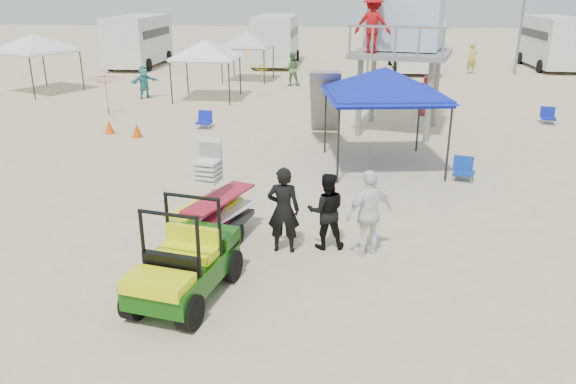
# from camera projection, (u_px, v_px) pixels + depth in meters

# --- Properties ---
(ground) EXTENTS (140.00, 140.00, 0.00)m
(ground) POSITION_uv_depth(u_px,v_px,m) (238.00, 336.00, 8.70)
(ground) COLOR beige
(ground) RESTS_ON ground
(utility_cart) EXTENTS (1.58, 2.46, 1.73)m
(utility_cart) POSITION_uv_depth(u_px,v_px,m) (182.00, 257.00, 9.47)
(utility_cart) COLOR #11490B
(utility_cart) RESTS_ON ground
(surf_trailer) EXTENTS (1.51, 2.28, 1.98)m
(surf_trailer) POSITION_uv_depth(u_px,v_px,m) (213.00, 206.00, 11.65)
(surf_trailer) COLOR black
(surf_trailer) RESTS_ON ground
(man_left) EXTENTS (0.66, 0.44, 1.79)m
(man_left) POSITION_uv_depth(u_px,v_px,m) (283.00, 210.00, 11.21)
(man_left) COLOR black
(man_left) RESTS_ON ground
(man_mid) EXTENTS (0.86, 0.71, 1.61)m
(man_mid) POSITION_uv_depth(u_px,v_px,m) (326.00, 211.00, 11.40)
(man_mid) COLOR black
(man_mid) RESTS_ON ground
(man_right) EXTENTS (1.11, 0.93, 1.78)m
(man_right) POSITION_uv_depth(u_px,v_px,m) (369.00, 213.00, 11.06)
(man_right) COLOR white
(man_right) RESTS_ON ground
(lifeguard_tower) EXTENTS (3.99, 3.99, 5.27)m
(lifeguard_tower) POSITION_uv_depth(u_px,v_px,m) (401.00, 21.00, 19.79)
(lifeguard_tower) COLOR gray
(lifeguard_tower) RESTS_ON ground
(canopy_blue) EXTENTS (3.61, 3.61, 3.34)m
(canopy_blue) POSITION_uv_depth(u_px,v_px,m) (385.00, 72.00, 15.97)
(canopy_blue) COLOR black
(canopy_blue) RESTS_ON ground
(canopy_white_a) EXTENTS (2.87, 2.87, 3.16)m
(canopy_white_a) POSITION_uv_depth(u_px,v_px,m) (205.00, 43.00, 25.94)
(canopy_white_a) COLOR black
(canopy_white_a) RESTS_ON ground
(canopy_white_b) EXTENTS (4.10, 4.10, 3.26)m
(canopy_white_b) POSITION_uv_depth(u_px,v_px,m) (33.00, 37.00, 27.70)
(canopy_white_b) COLOR black
(canopy_white_b) RESTS_ON ground
(canopy_white_c) EXTENTS (2.78, 2.78, 3.12)m
(canopy_white_c) POSITION_uv_depth(u_px,v_px,m) (248.00, 34.00, 31.22)
(canopy_white_c) COLOR black
(canopy_white_c) RESTS_ON ground
(umbrella_a) EXTENTS (2.15, 2.18, 1.71)m
(umbrella_a) POSITION_uv_depth(u_px,v_px,m) (107.00, 95.00, 23.25)
(umbrella_a) COLOR red
(umbrella_a) RESTS_ON ground
(umbrella_b) EXTENTS (2.41, 2.43, 1.61)m
(umbrella_b) POSITION_uv_depth(u_px,v_px,m) (262.00, 80.00, 27.23)
(umbrella_b) COLOR #FBFA16
(umbrella_b) RESTS_ON ground
(cone_near) EXTENTS (0.34, 0.34, 0.50)m
(cone_near) POSITION_uv_depth(u_px,v_px,m) (109.00, 127.00, 20.54)
(cone_near) COLOR #FF4D08
(cone_near) RESTS_ON ground
(cone_far) EXTENTS (0.34, 0.34, 0.50)m
(cone_far) POSITION_uv_depth(u_px,v_px,m) (137.00, 130.00, 20.05)
(cone_far) COLOR #E14D07
(cone_far) RESTS_ON ground
(beach_chair_a) EXTENTS (0.57, 0.61, 0.64)m
(beach_chair_a) POSITION_uv_depth(u_px,v_px,m) (205.00, 119.00, 21.38)
(beach_chair_a) COLOR #101CB4
(beach_chair_a) RESTS_ON ground
(beach_chair_b) EXTENTS (0.67, 0.73, 0.64)m
(beach_chair_b) POSITION_uv_depth(u_px,v_px,m) (464.00, 168.00, 15.65)
(beach_chair_b) COLOR #0D3793
(beach_chair_b) RESTS_ON ground
(beach_chair_c) EXTENTS (0.67, 0.73, 0.64)m
(beach_chair_c) POSITION_uv_depth(u_px,v_px,m) (548.00, 116.00, 22.03)
(beach_chair_c) COLOR #0D1B93
(beach_chair_c) RESTS_ON ground
(rv_far_left) EXTENTS (2.64, 6.80, 3.25)m
(rv_far_left) POSITION_uv_depth(u_px,v_px,m) (139.00, 39.00, 37.16)
(rv_far_left) COLOR silver
(rv_far_left) RESTS_ON ground
(rv_mid_left) EXTENTS (2.65, 6.50, 3.25)m
(rv_mid_left) POSITION_uv_depth(u_px,v_px,m) (276.00, 38.00, 37.77)
(rv_mid_left) COLOR silver
(rv_mid_left) RESTS_ON ground
(rv_mid_right) EXTENTS (2.64, 7.00, 3.25)m
(rv_mid_right) POSITION_uv_depth(u_px,v_px,m) (414.00, 41.00, 35.57)
(rv_mid_right) COLOR silver
(rv_mid_right) RESTS_ON ground
(rv_far_right) EXTENTS (2.64, 6.60, 3.25)m
(rv_far_right) POSITION_uv_depth(u_px,v_px,m) (553.00, 40.00, 36.17)
(rv_far_right) COLOR silver
(rv_far_right) RESTS_ON ground
(light_pole_left) EXTENTS (0.14, 0.14, 8.00)m
(light_pole_left) POSITION_uv_depth(u_px,v_px,m) (370.00, 6.00, 32.28)
(light_pole_left) COLOR slate
(light_pole_left) RESTS_ON ground
(light_pole_right) EXTENTS (0.14, 0.14, 8.00)m
(light_pole_right) POSITION_uv_depth(u_px,v_px,m) (524.00, 6.00, 32.88)
(light_pole_right) COLOR slate
(light_pole_right) RESTS_ON ground
(distant_beachgoers) EXTENTS (18.34, 12.71, 1.83)m
(distant_beachgoers) POSITION_uv_depth(u_px,v_px,m) (309.00, 76.00, 28.26)
(distant_beachgoers) COLOR teal
(distant_beachgoers) RESTS_ON ground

